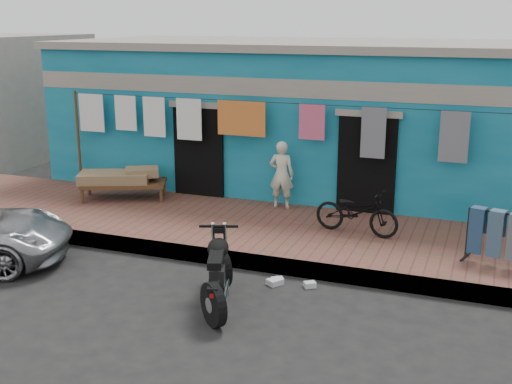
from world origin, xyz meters
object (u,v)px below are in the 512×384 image
object	(u,v)px
seated_person	(281,175)
bicycle	(357,207)
charpoy	(124,184)
motorcycle	(217,271)

from	to	relation	value
seated_person	bicycle	xyz separation A→B (m)	(1.71, -1.04, -0.19)
bicycle	charpoy	world-z (taller)	bicycle
motorcycle	charpoy	xyz separation A→B (m)	(-3.66, 3.51, 0.04)
seated_person	bicycle	bearing A→B (deg)	144.02
seated_person	bicycle	size ratio (longest dim) A/B	0.90
seated_person	charpoy	bearing A→B (deg)	4.47
motorcycle	charpoy	distance (m)	5.07
seated_person	motorcycle	bearing A→B (deg)	91.26
motorcycle	charpoy	bearing A→B (deg)	116.47
bicycle	motorcycle	bearing A→B (deg)	165.15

